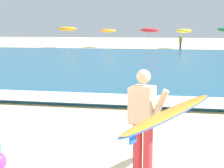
{
  "coord_description": "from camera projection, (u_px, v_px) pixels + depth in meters",
  "views": [
    {
      "loc": [
        2.04,
        -4.99,
        2.37
      ],
      "look_at": [
        0.39,
        3.17,
        1.1
      ],
      "focal_mm": 59.97,
      "sensor_mm": 36.0,
      "label": 1
    }
  ],
  "objects": [
    {
      "name": "beach_umbrella_1",
      "position": [
        108.0,
        31.0,
        43.36
      ],
      "size": [
        1.91,
        1.92,
        2.16
      ],
      "color": "beige",
      "rests_on": "ground"
    },
    {
      "name": "beach_umbrella_0",
      "position": [
        67.0,
        29.0,
        42.72
      ],
      "size": [
        2.19,
        2.21,
        2.45
      ],
      "color": "beige",
      "rests_on": "ground"
    },
    {
      "name": "beachgoer_near_row_mid",
      "position": [
        180.0,
        42.0,
        38.37
      ],
      "size": [
        0.32,
        0.2,
        1.58
      ],
      "color": "#383842",
      "rests_on": "ground"
    },
    {
      "name": "surf_foam",
      "position": [
        120.0,
        99.0,
        11.68
      ],
      "size": [
        120.0,
        1.75,
        0.01
      ],
      "primitive_type": "cube",
      "color": "white",
      "rests_on": "sea"
    },
    {
      "name": "surfer_with_board",
      "position": [
        157.0,
        116.0,
        5.67
      ],
      "size": [
        1.42,
        2.82,
        1.73
      ],
      "color": "red",
      "rests_on": "ground"
    },
    {
      "name": "beach_umbrella_2",
      "position": [
        150.0,
        30.0,
        40.06
      ],
      "size": [
        2.06,
        2.07,
        2.3
      ],
      "color": "beige",
      "rests_on": "ground"
    },
    {
      "name": "sea",
      "position": [
        156.0,
        62.0,
        24.67
      ],
      "size": [
        120.0,
        28.0,
        0.14
      ],
      "primitive_type": "cube",
      "color": "#1E6084",
      "rests_on": "ground"
    },
    {
      "name": "beach_umbrella_3",
      "position": [
        184.0,
        31.0,
        41.03
      ],
      "size": [
        1.7,
        1.7,
        2.19
      ],
      "color": "beige",
      "rests_on": "ground"
    }
  ]
}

